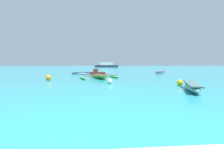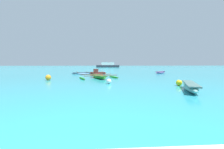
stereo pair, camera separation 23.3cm
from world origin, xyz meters
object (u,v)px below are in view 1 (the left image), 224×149
(mooring_buoy_0, at_px, (180,83))
(mooring_buoy_2, at_px, (110,81))
(moored_boat_4, at_px, (97,73))
(mooring_buoy_1, at_px, (48,78))
(moored_boat_1, at_px, (192,86))
(distant_ferry, at_px, (106,65))
(moored_boat_2, at_px, (160,72))
(moored_boat_0, at_px, (82,73))
(moored_boat_3, at_px, (99,77))

(mooring_buoy_0, xyz_separation_m, mooring_buoy_2, (-5.34, 1.50, -0.02))
(moored_boat_4, xyz_separation_m, mooring_buoy_2, (1.22, -10.00, -0.09))
(mooring_buoy_1, height_order, mooring_buoy_2, mooring_buoy_1)
(moored_boat_4, relative_size, mooring_buoy_2, 9.67)
(moored_boat_1, relative_size, distant_ferry, 0.36)
(mooring_buoy_1, bearing_deg, moored_boat_1, -31.09)
(moored_boat_2, height_order, mooring_buoy_2, mooring_buoy_2)
(moored_boat_0, height_order, mooring_buoy_1, mooring_buoy_1)
(moored_boat_0, xyz_separation_m, moored_boat_3, (2.83, -7.57, 0.05))
(moored_boat_1, height_order, distant_ferry, distant_ferry)
(moored_boat_1, distance_m, mooring_buoy_1, 12.94)
(moored_boat_0, relative_size, distant_ferry, 0.34)
(moored_boat_2, xyz_separation_m, moored_boat_3, (-10.48, -7.99, -0.01))
(mooring_buoy_1, bearing_deg, moored_boat_4, 54.64)
(moored_boat_1, bearing_deg, moored_boat_0, 52.83)
(moored_boat_0, relative_size, moored_boat_1, 0.95)
(mooring_buoy_1, xyz_separation_m, mooring_buoy_2, (6.09, -3.14, -0.07))
(moored_boat_2, distance_m, mooring_buoy_0, 14.67)
(moored_boat_0, relative_size, moored_boat_4, 0.85)
(distant_ferry, bearing_deg, mooring_buoy_1, -99.11)
(moored_boat_2, bearing_deg, mooring_buoy_1, 167.52)
(moored_boat_1, xyz_separation_m, moored_boat_3, (-5.95, 8.13, -0.07))
(mooring_buoy_2, bearing_deg, moored_boat_2, 52.86)
(moored_boat_3, relative_size, moored_boat_4, 1.17)
(moored_boat_0, height_order, moored_boat_4, moored_boat_4)
(moored_boat_0, xyz_separation_m, moored_boat_1, (8.79, -15.70, 0.11))
(moored_boat_3, bearing_deg, mooring_buoy_0, 24.79)
(moored_boat_2, bearing_deg, moored_boat_0, 138.16)
(moored_boat_3, height_order, mooring_buoy_0, mooring_buoy_0)
(moored_boat_2, bearing_deg, mooring_buoy_0, -150.16)
(moored_boat_0, relative_size, mooring_buoy_2, 8.24)
(moored_boat_2, distance_m, moored_boat_4, 11.04)
(moored_boat_2, bearing_deg, moored_boat_4, 149.82)
(moored_boat_4, relative_size, distant_ferry, 0.40)
(moored_boat_1, relative_size, moored_boat_2, 1.29)
(mooring_buoy_2, relative_size, distant_ferry, 0.04)
(moored_boat_3, relative_size, mooring_buoy_2, 11.29)
(moored_boat_3, relative_size, mooring_buoy_1, 8.45)
(distant_ferry, bearing_deg, mooring_buoy_2, -92.16)
(mooring_buoy_0, bearing_deg, mooring_buoy_2, 164.30)
(moored_boat_3, height_order, distant_ferry, distant_ferry)
(moored_boat_3, distance_m, distant_ferry, 49.34)
(moored_boat_0, distance_m, moored_boat_1, 17.99)
(mooring_buoy_2, bearing_deg, mooring_buoy_0, -15.70)
(moored_boat_0, bearing_deg, moored_boat_2, -12.73)
(moored_boat_0, distance_m, mooring_buoy_0, 16.43)
(mooring_buoy_1, distance_m, mooring_buoy_2, 6.85)
(moored_boat_2, height_order, mooring_buoy_1, mooring_buoy_1)
(moored_boat_4, distance_m, distant_ferry, 43.95)
(moored_boat_1, distance_m, moored_boat_2, 16.74)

